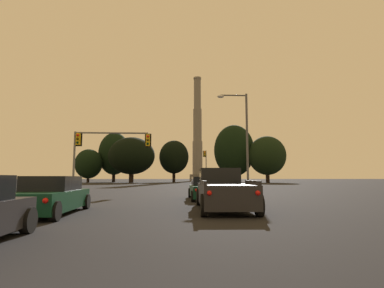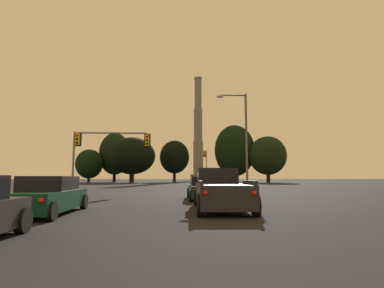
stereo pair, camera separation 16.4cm
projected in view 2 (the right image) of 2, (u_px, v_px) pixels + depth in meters
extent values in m
cylinder|color=black|center=(23.00, 220.00, 7.42)|extent=(0.25, 0.65, 0.64)
cube|color=#0F3823|center=(47.00, 200.00, 11.27)|extent=(1.98, 4.67, 0.70)
cube|color=black|center=(50.00, 183.00, 11.56)|extent=(1.71, 2.26, 0.55)
cylinder|color=black|center=(43.00, 202.00, 13.05)|extent=(0.25, 0.65, 0.64)
cylinder|color=black|center=(84.00, 202.00, 13.20)|extent=(0.25, 0.65, 0.64)
cylinder|color=black|center=(51.00, 211.00, 9.44)|extent=(0.25, 0.65, 0.64)
sphere|color=red|center=(41.00, 201.00, 9.05)|extent=(0.17, 0.17, 0.17)
cube|color=#0F3823|center=(204.00, 191.00, 18.82)|extent=(1.80, 4.60, 0.70)
cube|color=black|center=(203.00, 181.00, 19.12)|extent=(1.62, 2.20, 0.55)
cylinder|color=black|center=(189.00, 193.00, 20.64)|extent=(0.22, 0.64, 0.64)
cylinder|color=black|center=(214.00, 193.00, 20.72)|extent=(0.22, 0.64, 0.64)
cylinder|color=black|center=(191.00, 196.00, 16.87)|extent=(0.22, 0.64, 0.64)
cylinder|color=black|center=(222.00, 196.00, 16.95)|extent=(0.22, 0.64, 0.64)
sphere|color=red|center=(194.00, 190.00, 16.50)|extent=(0.17, 0.17, 0.17)
sphere|color=red|center=(220.00, 190.00, 16.57)|extent=(0.17, 0.17, 0.17)
cube|color=#232328|center=(221.00, 194.00, 12.75)|extent=(2.18, 5.46, 0.88)
cube|color=black|center=(217.00, 176.00, 14.59)|extent=(1.90, 1.86, 0.72)
cube|color=#232328|center=(200.00, 183.00, 11.42)|extent=(0.18, 2.43, 0.16)
cube|color=#232328|center=(249.00, 183.00, 11.45)|extent=(0.18, 2.43, 0.16)
cylinder|color=black|center=(197.00, 197.00, 14.90)|extent=(0.25, 0.81, 0.80)
cylinder|color=black|center=(236.00, 197.00, 14.93)|extent=(0.25, 0.81, 0.80)
cylinder|color=black|center=(200.00, 205.00, 10.52)|extent=(0.25, 0.81, 0.80)
cylinder|color=black|center=(256.00, 205.00, 10.55)|extent=(0.25, 0.81, 0.80)
sphere|color=red|center=(206.00, 193.00, 10.06)|extent=(0.17, 0.17, 0.17)
sphere|color=red|center=(254.00, 193.00, 10.09)|extent=(0.17, 0.17, 0.17)
cylinder|color=slate|center=(73.00, 162.00, 26.29)|extent=(0.18, 0.18, 5.44)
cylinder|color=black|center=(72.00, 193.00, 25.99)|extent=(0.40, 0.40, 0.10)
cube|color=yellow|center=(78.00, 139.00, 26.53)|extent=(0.34, 0.34, 1.04)
cube|color=black|center=(78.00, 139.00, 26.71)|extent=(0.58, 0.03, 1.25)
sphere|color=red|center=(77.00, 135.00, 26.38)|extent=(0.22, 0.22, 0.22)
sphere|color=#352604|center=(77.00, 139.00, 26.34)|extent=(0.22, 0.22, 0.22)
sphere|color=black|center=(77.00, 142.00, 26.31)|extent=(0.22, 0.22, 0.22)
cylinder|color=slate|center=(111.00, 133.00, 26.74)|extent=(6.42, 0.14, 0.14)
sphere|color=slate|center=(75.00, 133.00, 26.58)|extent=(0.18, 0.18, 0.18)
cube|color=yellow|center=(147.00, 140.00, 26.82)|extent=(0.34, 0.34, 1.04)
cube|color=black|center=(147.00, 141.00, 27.00)|extent=(0.58, 0.03, 1.25)
sphere|color=red|center=(147.00, 136.00, 26.67)|extent=(0.22, 0.22, 0.22)
sphere|color=#352604|center=(147.00, 140.00, 26.63)|extent=(0.22, 0.22, 0.22)
sphere|color=black|center=(147.00, 144.00, 26.59)|extent=(0.22, 0.22, 0.22)
cylinder|color=slate|center=(206.00, 167.00, 59.36)|extent=(0.18, 0.18, 6.76)
cylinder|color=black|center=(206.00, 184.00, 58.99)|extent=(0.40, 0.40, 0.10)
cube|color=yellow|center=(205.00, 154.00, 59.65)|extent=(0.34, 0.34, 1.04)
cube|color=black|center=(205.00, 154.00, 59.83)|extent=(0.58, 0.03, 1.25)
sphere|color=red|center=(205.00, 152.00, 59.50)|extent=(0.22, 0.22, 0.22)
sphere|color=#352604|center=(205.00, 154.00, 59.46)|extent=(0.22, 0.22, 0.22)
sphere|color=black|center=(205.00, 155.00, 59.43)|extent=(0.22, 0.22, 0.22)
cylinder|color=#56565B|center=(246.00, 143.00, 26.70)|extent=(0.20, 0.20, 8.95)
cylinder|color=#56565B|center=(233.00, 95.00, 27.12)|extent=(2.35, 0.12, 0.12)
sphere|color=#56565B|center=(246.00, 95.00, 27.18)|extent=(0.20, 0.20, 0.20)
ellipsoid|color=silver|center=(220.00, 96.00, 27.05)|extent=(0.64, 0.36, 0.26)
cylinder|color=slate|center=(198.00, 178.00, 125.36)|extent=(6.69, 6.69, 2.68)
cylinder|color=gray|center=(198.00, 158.00, 126.29)|extent=(4.18, 4.18, 14.00)
cylinder|color=gray|center=(198.00, 125.00, 127.86)|extent=(3.59, 3.59, 14.00)
cylinder|color=gray|center=(198.00, 93.00, 129.42)|extent=(3.01, 3.01, 14.00)
cylinder|color=gray|center=(198.00, 78.00, 130.17)|extent=(3.37, 3.37, 0.70)
cylinder|color=black|center=(268.00, 176.00, 82.45)|extent=(1.04, 1.04, 3.44)
ellipsoid|color=black|center=(268.00, 155.00, 83.10)|extent=(10.43, 9.39, 10.82)
cylinder|color=black|center=(89.00, 179.00, 84.87)|extent=(0.77, 0.77, 2.15)
ellipsoid|color=black|center=(89.00, 164.00, 85.34)|extent=(7.67, 6.91, 8.36)
cylinder|color=black|center=(235.00, 176.00, 86.12)|extent=(1.17, 1.17, 3.61)
ellipsoid|color=black|center=(235.00, 150.00, 86.95)|extent=(11.66, 10.50, 14.96)
cylinder|color=black|center=(132.00, 176.00, 79.96)|extent=(1.24, 1.24, 3.47)
ellipsoid|color=black|center=(132.00, 156.00, 80.57)|extent=(12.41, 11.17, 10.01)
cylinder|color=black|center=(174.00, 176.00, 88.95)|extent=(0.88, 0.88, 3.82)
ellipsoid|color=black|center=(175.00, 157.00, 89.58)|extent=(8.79, 7.91, 9.90)
cylinder|color=black|center=(114.00, 176.00, 88.87)|extent=(0.93, 0.93, 3.78)
ellipsoid|color=black|center=(115.00, 154.00, 89.61)|extent=(9.33, 8.40, 12.65)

